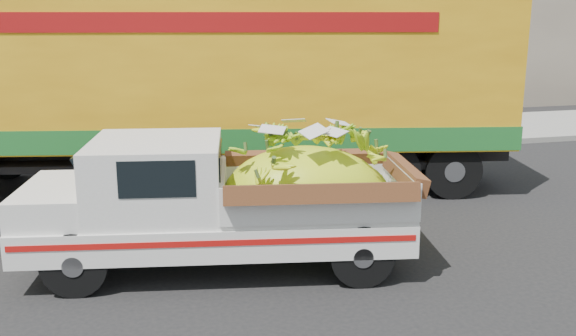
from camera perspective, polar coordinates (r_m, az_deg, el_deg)
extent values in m
plane|color=black|center=(9.01, -6.84, -9.43)|extent=(100.00, 100.00, 0.00)
cube|color=gray|center=(15.65, -10.43, 0.72)|extent=(60.00, 0.25, 0.15)
cube|color=gray|center=(17.70, -10.96, 2.18)|extent=(60.00, 4.00, 0.14)
cube|color=gray|center=(28.54, 17.59, 12.00)|extent=(14.00, 6.00, 6.00)
cylinder|color=black|center=(8.64, -18.43, -8.07)|extent=(0.88, 0.39, 0.85)
cylinder|color=black|center=(10.13, -16.31, -4.69)|extent=(0.88, 0.39, 0.85)
cylinder|color=black|center=(8.54, 6.57, -7.68)|extent=(0.88, 0.39, 0.85)
cylinder|color=black|center=(10.04, 4.78, -4.33)|extent=(0.88, 0.39, 0.85)
cube|color=silver|center=(9.08, -6.28, -5.03)|extent=(5.49, 2.78, 0.44)
cube|color=#A50F0C|center=(8.16, -6.46, -6.68)|extent=(5.06, 0.90, 0.08)
cube|color=silver|center=(9.56, -21.97, -5.76)|extent=(0.43, 1.85, 0.16)
cube|color=silver|center=(9.28, -19.73, -2.66)|extent=(1.24, 1.92, 0.40)
cube|color=silver|center=(8.94, -11.58, -0.72)|extent=(2.02, 2.09, 1.00)
cube|color=black|center=(8.00, -11.61, -1.01)|extent=(0.94, 0.17, 0.47)
cube|color=silver|center=(8.99, 2.20, -1.80)|extent=(2.86, 2.31, 0.57)
ellipsoid|color=yellow|center=(9.01, 1.49, -2.53)|extent=(2.55, 1.90, 1.43)
cylinder|color=black|center=(12.81, 14.40, -0.18)|extent=(1.14, 0.54, 1.10)
cylinder|color=black|center=(14.68, 12.14, 1.68)|extent=(1.14, 0.54, 1.10)
cylinder|color=black|center=(12.50, 9.14, -0.25)|extent=(1.14, 0.54, 1.10)
cylinder|color=black|center=(14.42, 7.52, 1.66)|extent=(1.14, 0.54, 1.10)
cylinder|color=black|center=(15.18, -23.71, 1.22)|extent=(1.14, 0.54, 1.10)
cube|color=black|center=(13.19, -6.79, 1.58)|extent=(11.95, 3.43, 0.36)
cube|color=gold|center=(12.95, -6.99, 8.52)|extent=(12.02, 4.85, 2.84)
cube|color=#1C6224|center=(13.11, -6.84, 3.42)|extent=(12.09, 4.88, 0.45)
cube|color=maroon|center=(11.65, -7.56, 12.72)|extent=(8.23, 1.74, 0.35)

